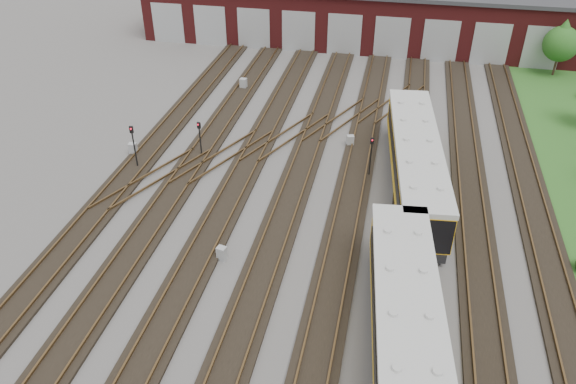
# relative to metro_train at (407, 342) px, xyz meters

# --- Properties ---
(ground) EXTENTS (120.00, 120.00, 0.00)m
(ground) POSITION_rel_metro_train_xyz_m (-6.00, 7.29, -2.09)
(ground) COLOR #454240
(ground) RESTS_ON ground
(track_network) EXTENTS (30.40, 70.00, 0.33)m
(track_network) POSITION_rel_metro_train_xyz_m (-6.17, 7.88, -1.98)
(track_network) COLOR black
(track_network) RESTS_ON ground
(maintenance_shed) EXTENTS (51.00, 12.50, 6.35)m
(maintenance_shed) POSITION_rel_metro_train_xyz_m (-6.01, 47.26, 1.12)
(maintenance_shed) COLOR #551516
(maintenance_shed) RESTS_ON ground
(metro_train) EXTENTS (4.67, 48.81, 3.43)m
(metro_train) POSITION_rel_metro_train_xyz_m (0.00, 0.00, 0.00)
(metro_train) COLOR black
(metro_train) RESTS_ON ground
(signal_mast_0) EXTENTS (0.29, 0.27, 3.41)m
(signal_mast_0) POSITION_rel_metro_train_xyz_m (-19.86, 14.61, 0.08)
(signal_mast_0) COLOR black
(signal_mast_0) RESTS_ON ground
(signal_mast_1) EXTENTS (0.28, 0.27, 2.86)m
(signal_mast_1) POSITION_rel_metro_train_xyz_m (-15.80, 17.21, -0.24)
(signal_mast_1) COLOR black
(signal_mast_1) RESTS_ON ground
(signal_mast_2) EXTENTS (0.31, 0.29, 3.23)m
(signal_mast_2) POSITION_rel_metro_train_xyz_m (-1.52, 21.95, -0.00)
(signal_mast_2) COLOR black
(signal_mast_2) RESTS_ON ground
(signal_mast_3) EXTENTS (0.25, 0.23, 3.14)m
(signal_mast_3) POSITION_rel_metro_train_xyz_m (-3.04, 16.92, -0.09)
(signal_mast_3) COLOR black
(signal_mast_3) RESTS_ON ground
(relay_cabinet_0) EXTENTS (0.62, 0.53, 0.94)m
(relay_cabinet_0) POSITION_rel_metro_train_xyz_m (-21.00, 16.39, -1.61)
(relay_cabinet_0) COLOR #96999B
(relay_cabinet_0) RESTS_ON ground
(relay_cabinet_1) EXTENTS (0.66, 0.56, 1.03)m
(relay_cabinet_1) POSITION_rel_metro_train_xyz_m (-16.13, 30.17, -1.57)
(relay_cabinet_1) COLOR #96999B
(relay_cabinet_1) RESTS_ON ground
(relay_cabinet_2) EXTENTS (0.61, 0.55, 0.87)m
(relay_cabinet_2) POSITION_rel_metro_train_xyz_m (-10.64, 6.02, -1.65)
(relay_cabinet_2) COLOR #96999B
(relay_cabinet_2) RESTS_ON ground
(relay_cabinet_3) EXTENTS (0.65, 0.59, 0.91)m
(relay_cabinet_3) POSITION_rel_metro_train_xyz_m (-4.90, 21.13, -1.63)
(relay_cabinet_3) COLOR #96999B
(relay_cabinet_3) RESTS_ON ground
(relay_cabinet_4) EXTENTS (0.58, 0.50, 0.87)m
(relay_cabinet_4) POSITION_rel_metro_train_xyz_m (1.06, 12.70, -1.65)
(relay_cabinet_4) COLOR #96999B
(relay_cabinet_4) RESTS_ON ground
(tree_0) EXTENTS (3.41, 3.41, 5.66)m
(tree_0) POSITION_rel_metro_train_xyz_m (13.29, 39.84, 1.55)
(tree_0) COLOR #302015
(tree_0) RESTS_ON ground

